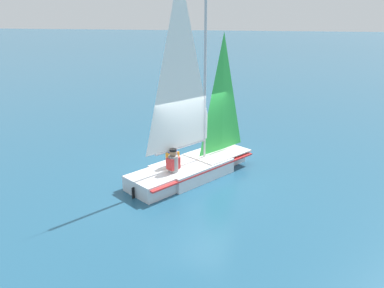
% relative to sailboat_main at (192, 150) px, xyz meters
% --- Properties ---
extents(ground_plane, '(260.00, 260.00, 0.00)m').
position_rel_sailboat_main_xyz_m(ground_plane, '(0.01, -0.00, -0.87)').
color(ground_plane, '#235675').
extents(sailboat_main, '(4.40, 3.47, 6.16)m').
position_rel_sailboat_main_xyz_m(sailboat_main, '(0.00, 0.00, 0.00)').
color(sailboat_main, silver).
rests_on(sailboat_main, ground_plane).
extents(sailor_helm, '(0.43, 0.41, 1.16)m').
position_rel_sailboat_main_xyz_m(sailor_helm, '(-0.42, 0.49, -0.23)').
color(sailor_helm, black).
rests_on(sailor_helm, ground_plane).
extents(sailor_crew, '(0.43, 0.41, 1.16)m').
position_rel_sailboat_main_xyz_m(sailor_crew, '(-0.86, 0.33, -0.23)').
color(sailor_crew, black).
rests_on(sailor_crew, ground_plane).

